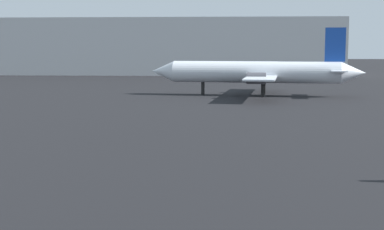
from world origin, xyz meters
The scene contains 2 objects.
airplane_distant centered at (8.47, 69.89, 3.28)m, with size 29.63×23.72×9.33m.
terminal_building centered at (-14.55, 130.72, 6.78)m, with size 91.70×20.90×13.56m, color #999EA3.
Camera 1 is at (4.80, -6.06, 6.81)m, focal length 51.08 mm.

